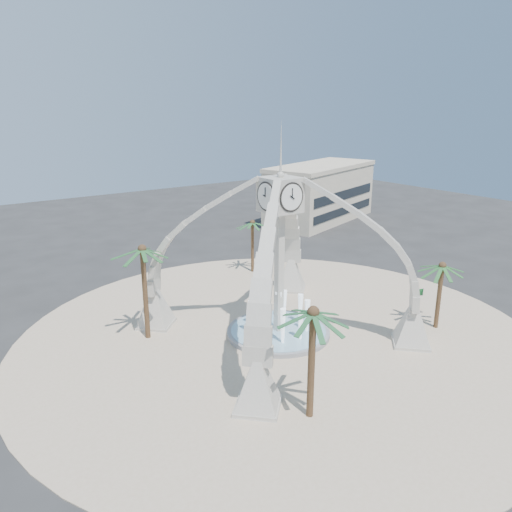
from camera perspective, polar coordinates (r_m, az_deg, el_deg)
ground at (r=39.49m, az=2.56°, el=-8.97°), size 140.00×140.00×0.00m
plaza at (r=39.48m, az=2.56°, el=-8.94°), size 40.00×40.00×0.06m
clock_tower at (r=37.12m, az=2.69°, el=0.07°), size 17.94×17.94×16.30m
fountain at (r=39.37m, az=2.57°, el=-8.60°), size 8.00×8.00×3.62m
building_ne at (r=77.43m, az=7.40°, el=7.20°), size 21.87×14.17×8.60m
palm_east at (r=41.29m, az=20.53°, el=-1.13°), size 3.99×3.99×5.98m
palm_west at (r=37.33m, az=-12.87°, el=0.60°), size 4.88×4.88×7.92m
palm_north at (r=52.15m, az=-0.41°, el=3.77°), size 4.22×4.22×6.09m
palm_south at (r=27.28m, az=6.56°, el=-6.59°), size 4.50×4.50×7.33m
street_sign at (r=43.54m, az=17.95°, el=-4.40°), size 0.96×0.43×2.83m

